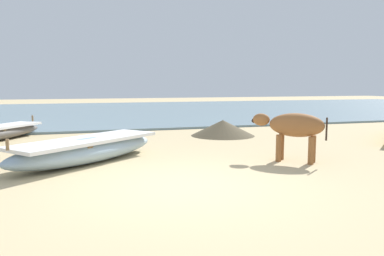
{
  "coord_description": "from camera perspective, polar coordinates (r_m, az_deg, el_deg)",
  "views": [
    {
      "loc": [
        -1.61,
        -5.8,
        1.65
      ],
      "look_at": [
        1.09,
        2.89,
        0.6
      ],
      "focal_mm": 35.32,
      "sensor_mm": 36.0,
      "label": 1
    }
  ],
  "objects": [
    {
      "name": "debris_pile_1",
      "position": [
        12.25,
        4.67,
        0.02
      ],
      "size": [
        2.38,
        2.38,
        0.51
      ],
      "primitive_type": "cone",
      "rotation": [
        0.0,
        0.0,
        4.54
      ],
      "color": "brown",
      "rests_on": "ground"
    },
    {
      "name": "ground",
      "position": [
        6.24,
        -1.73,
        -8.75
      ],
      "size": [
        80.0,
        80.0,
        0.0
      ],
      "primitive_type": "plane",
      "color": "tan"
    },
    {
      "name": "cow_adult_brown",
      "position": [
        8.32,
        15.09,
        0.17
      ],
      "size": [
        1.34,
        1.33,
        1.05
      ],
      "rotation": [
        0.0,
        0.0,
        2.37
      ],
      "color": "brown",
      "rests_on": "ground"
    },
    {
      "name": "fishing_boat_0",
      "position": [
        8.33,
        -15.6,
        -3.12
      ],
      "size": [
        3.61,
        3.23,
        0.72
      ],
      "rotation": [
        0.0,
        0.0,
        3.83
      ],
      "color": "#8CA5B7",
      "rests_on": "ground"
    },
    {
      "name": "sea_water",
      "position": [
        23.42,
        -13.32,
        2.46
      ],
      "size": [
        60.0,
        20.0,
        0.08
      ],
      "primitive_type": "cube",
      "color": "slate",
      "rests_on": "ground"
    }
  ]
}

